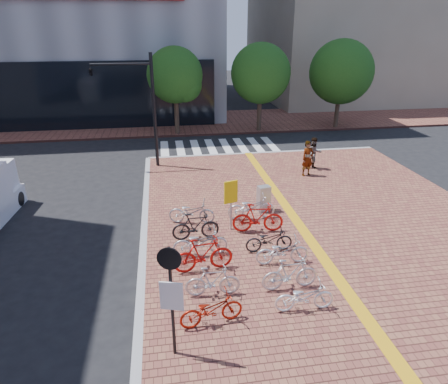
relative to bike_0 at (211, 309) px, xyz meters
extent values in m
plane|color=black|center=(2.11, 2.53, -0.59)|extent=(120.00, 120.00, 0.00)
cube|color=gold|center=(4.11, -2.47, -0.44)|extent=(0.40, 34.00, 0.01)
cube|color=gray|center=(5.11, 14.53, -0.52)|extent=(14.00, 0.25, 0.15)
cube|color=brown|center=(2.11, 23.53, -0.52)|extent=(70.00, 8.00, 0.15)
cube|color=gray|center=(20.11, 34.53, 8.41)|extent=(20.00, 18.00, 18.00)
cube|color=silver|center=(-0.89, 16.53, -0.59)|extent=(0.50, 4.00, 0.01)
cube|color=silver|center=(0.11, 16.53, -0.59)|extent=(0.50, 4.00, 0.01)
cube|color=silver|center=(1.11, 16.53, -0.59)|extent=(0.50, 4.00, 0.01)
cube|color=silver|center=(2.11, 16.53, -0.59)|extent=(0.50, 4.00, 0.01)
cube|color=silver|center=(3.11, 16.53, -0.59)|extent=(0.50, 4.00, 0.01)
cube|color=silver|center=(4.11, 16.53, -0.59)|extent=(0.50, 4.00, 0.01)
cube|color=silver|center=(5.11, 16.53, -0.59)|extent=(0.50, 4.00, 0.01)
cube|color=silver|center=(6.11, 16.53, -0.59)|extent=(0.50, 4.00, 0.01)
cylinder|color=#38281E|center=(0.11, 20.03, 0.86)|extent=(0.32, 0.32, 2.60)
sphere|color=#194714|center=(0.11, 20.03, 3.61)|extent=(3.80, 3.80, 3.80)
sphere|color=#194714|center=(0.71, 19.73, 3.01)|extent=(2.40, 2.40, 2.40)
cylinder|color=#38281E|center=(6.11, 20.03, 0.86)|extent=(0.32, 0.32, 2.60)
sphere|color=#194714|center=(6.11, 20.03, 3.61)|extent=(4.20, 4.20, 4.20)
sphere|color=#194714|center=(6.71, 19.73, 3.01)|extent=(2.40, 2.40, 2.40)
cylinder|color=#38281E|center=(12.11, 20.03, 0.86)|extent=(0.32, 0.32, 2.60)
sphere|color=#194714|center=(12.11, 20.03, 3.61)|extent=(4.60, 4.60, 4.60)
sphere|color=#194714|center=(12.71, 19.73, 3.01)|extent=(2.40, 2.40, 2.40)
imported|color=#A21B0B|center=(0.00, 0.00, 0.00)|extent=(1.77, 0.87, 0.89)
imported|color=silver|center=(0.19, 1.17, 0.03)|extent=(1.60, 0.52, 0.95)
imported|color=#B2110C|center=(0.06, 2.48, 0.13)|extent=(1.96, 0.72, 1.15)
imported|color=silver|center=(0.06, 3.40, 0.04)|extent=(1.86, 0.66, 0.98)
imported|color=black|center=(0.01, 4.53, 0.07)|extent=(1.74, 0.57, 1.03)
imported|color=#B3B4B8|center=(-0.03, 5.82, 0.03)|extent=(1.89, 0.97, 0.95)
imported|color=white|center=(2.57, 0.14, -0.01)|extent=(1.66, 0.61, 0.87)
imported|color=silver|center=(2.46, 1.12, 0.07)|extent=(1.72, 0.56, 1.02)
imported|color=silver|center=(2.63, 2.47, 0.01)|extent=(1.75, 0.65, 0.91)
imported|color=black|center=(2.42, 3.30, -0.01)|extent=(1.64, 0.58, 0.86)
imported|color=red|center=(2.36, 4.72, 0.13)|extent=(1.96, 0.75, 1.15)
imported|color=silver|center=(2.36, 5.83, 0.06)|extent=(1.91, 0.69, 1.00)
imported|color=gray|center=(6.29, 10.28, 0.47)|extent=(0.76, 0.60, 1.83)
imported|color=#535769|center=(7.00, 11.22, 0.42)|extent=(0.86, 0.68, 1.72)
cube|color=#B1B0B5|center=(3.03, 6.49, 0.10)|extent=(0.57, 0.47, 1.09)
cylinder|color=#B7B7BC|center=(1.39, 5.05, 0.53)|extent=(0.09, 0.09, 1.95)
cube|color=yellow|center=(1.39, 5.00, 1.12)|extent=(0.53, 0.21, 0.86)
cylinder|color=black|center=(-0.99, -0.88, 1.01)|extent=(0.10, 0.10, 2.91)
cylinder|color=black|center=(-0.99, -0.94, 2.22)|extent=(0.53, 0.19, 0.54)
cube|color=silver|center=(-0.99, -0.94, 1.25)|extent=(0.52, 0.19, 0.73)
cylinder|color=black|center=(-1.32, 13.07, 2.53)|extent=(0.18, 0.18, 5.96)
cylinder|color=black|center=(-2.81, 13.07, 4.97)|extent=(2.98, 0.12, 0.12)
imported|color=black|center=(-4.30, 13.07, 4.67)|extent=(0.26, 1.23, 0.50)
cylinder|color=black|center=(-7.36, 8.95, -0.27)|extent=(0.25, 0.65, 0.64)
camera|label=1|loc=(-0.98, -8.26, 6.80)|focal=32.00mm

